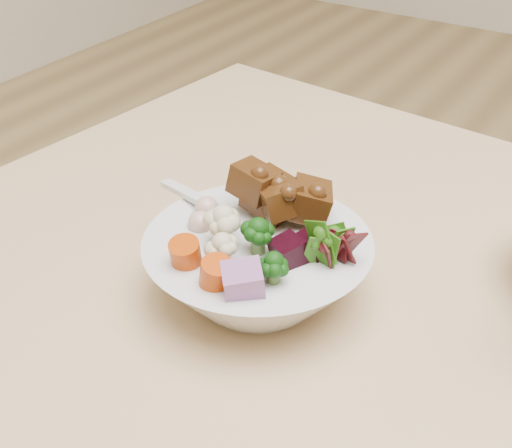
# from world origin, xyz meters

# --- Properties ---
(food_bowl) EXTENTS (0.19, 0.19, 0.10)m
(food_bowl) POSITION_xyz_m (-0.46, 0.01, 0.72)
(food_bowl) COLOR silver
(food_bowl) RESTS_ON dining_table
(soup_spoon) EXTENTS (0.09, 0.05, 0.02)m
(soup_spoon) POSITION_xyz_m (-0.53, 0.02, 0.75)
(soup_spoon) COLOR silver
(soup_spoon) RESTS_ON food_bowl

